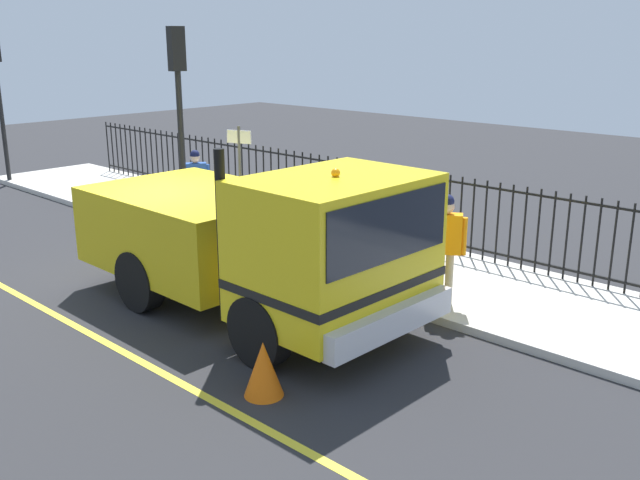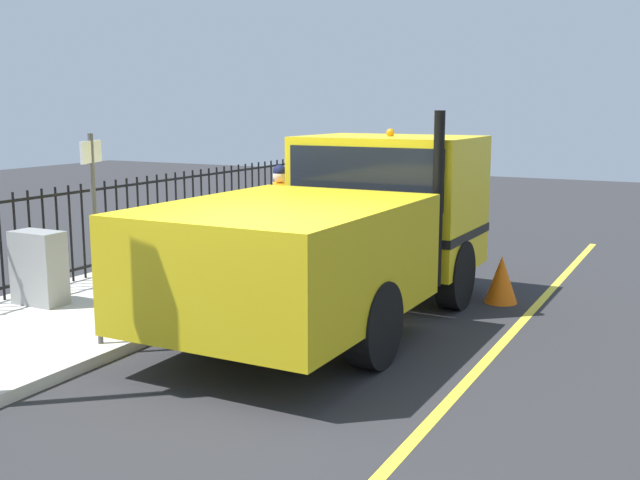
% 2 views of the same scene
% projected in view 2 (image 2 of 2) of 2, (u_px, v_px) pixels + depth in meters
% --- Properties ---
extents(ground_plane, '(48.32, 48.32, 0.00)m').
position_uv_depth(ground_plane, '(260.00, 380.00, 7.90)').
color(ground_plane, '#2B2B2D').
rests_on(ground_plane, ground).
extents(sidewalk_slab, '(3.10, 21.96, 0.13)m').
position_uv_depth(sidewalk_slab, '(29.00, 331.00, 9.39)').
color(sidewalk_slab, beige).
rests_on(sidewalk_slab, ground).
extents(lane_marking, '(0.12, 19.77, 0.01)m').
position_uv_depth(lane_marking, '(438.00, 414.00, 7.03)').
color(lane_marking, yellow).
rests_on(lane_marking, ground).
extents(work_truck, '(2.58, 5.87, 2.74)m').
position_uv_depth(work_truck, '(348.00, 222.00, 10.04)').
color(work_truck, yellow).
rests_on(work_truck, ground).
extents(worker_standing, '(0.45, 0.55, 1.73)m').
position_uv_depth(worker_standing, '(280.00, 206.00, 12.52)').
color(worker_standing, orange).
rests_on(worker_standing, sidewalk_slab).
extents(utility_cabinet, '(0.72, 0.39, 1.01)m').
position_uv_depth(utility_cabinet, '(39.00, 268.00, 10.36)').
color(utility_cabinet, gray).
rests_on(utility_cabinet, sidewalk_slab).
extents(traffic_cone, '(0.48, 0.48, 0.68)m').
position_uv_depth(traffic_cone, '(501.00, 279.00, 10.97)').
color(traffic_cone, orange).
rests_on(traffic_cone, ground).
extents(street_sign, '(0.20, 0.48, 2.38)m').
position_uv_depth(street_sign, '(94.00, 215.00, 8.45)').
color(street_sign, '#4C4C4C').
rests_on(street_sign, sidewalk_slab).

